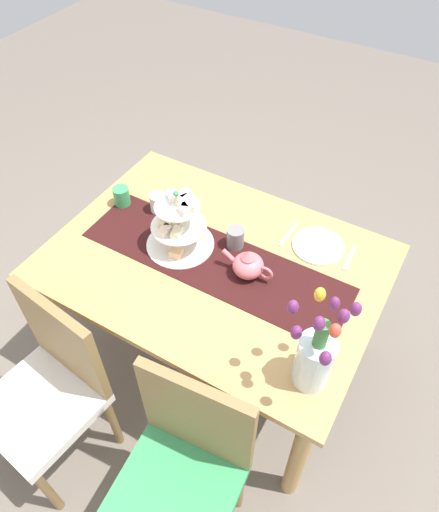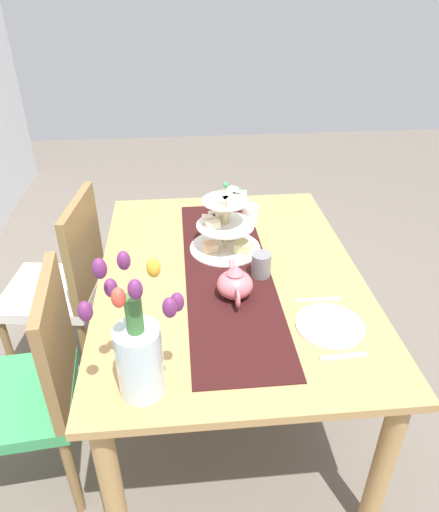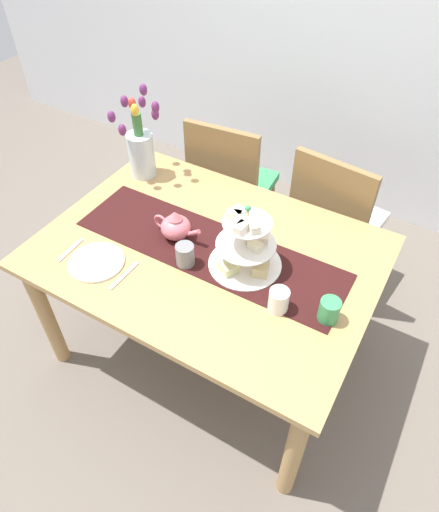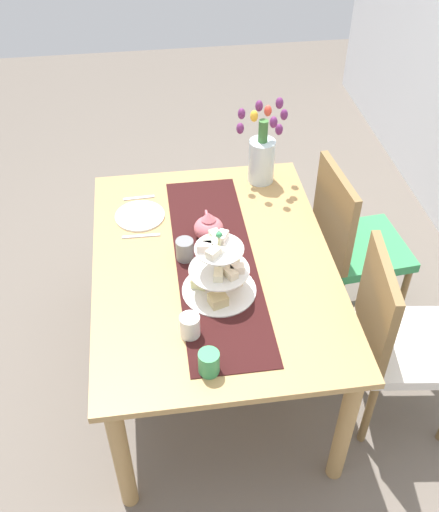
% 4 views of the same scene
% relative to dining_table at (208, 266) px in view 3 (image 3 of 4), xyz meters
% --- Properties ---
extents(ground_plane, '(8.00, 8.00, 0.00)m').
position_rel_dining_table_xyz_m(ground_plane, '(0.00, 0.00, -0.62)').
color(ground_plane, '#6B6056').
extents(dining_table, '(1.41, 1.02, 0.72)m').
position_rel_dining_table_xyz_m(dining_table, '(0.00, 0.00, 0.00)').
color(dining_table, tan).
rests_on(dining_table, ground_plane).
extents(chair_left, '(0.46, 0.46, 0.91)m').
position_rel_dining_table_xyz_m(chair_left, '(-0.31, 0.74, -0.12)').
color(chair_left, olive).
rests_on(chair_left, ground_plane).
extents(chair_right, '(0.47, 0.47, 0.91)m').
position_rel_dining_table_xyz_m(chair_right, '(0.33, 0.74, -0.12)').
color(chair_right, olive).
rests_on(chair_right, ground_plane).
extents(table_runner, '(1.19, 0.33, 0.00)m').
position_rel_dining_table_xyz_m(table_runner, '(0.00, 0.01, 0.10)').
color(table_runner, black).
rests_on(table_runner, dining_table).
extents(tiered_cake_stand, '(0.30, 0.30, 0.30)m').
position_rel_dining_table_xyz_m(tiered_cake_stand, '(0.18, -0.00, 0.21)').
color(tiered_cake_stand, beige).
rests_on(tiered_cake_stand, table_runner).
extents(teapot, '(0.24, 0.13, 0.14)m').
position_rel_dining_table_xyz_m(teapot, '(-0.16, 0.00, 0.16)').
color(teapot, '#D66B75').
rests_on(teapot, table_runner).
extents(tulip_vase, '(0.20, 0.25, 0.45)m').
position_rel_dining_table_xyz_m(tulip_vase, '(-0.57, 0.31, 0.26)').
color(tulip_vase, silver).
rests_on(tulip_vase, dining_table).
extents(dinner_plate_left, '(0.23, 0.23, 0.01)m').
position_rel_dining_table_xyz_m(dinner_plate_left, '(-0.35, -0.30, 0.11)').
color(dinner_plate_left, white).
rests_on(dinner_plate_left, dining_table).
extents(fork_left, '(0.02, 0.15, 0.01)m').
position_rel_dining_table_xyz_m(fork_left, '(-0.50, -0.30, 0.10)').
color(fork_left, silver).
rests_on(fork_left, dining_table).
extents(knife_left, '(0.02, 0.17, 0.01)m').
position_rel_dining_table_xyz_m(knife_left, '(-0.21, -0.30, 0.10)').
color(knife_left, silver).
rests_on(knife_left, dining_table).
extents(mug_grey, '(0.08, 0.08, 0.09)m').
position_rel_dining_table_xyz_m(mug_grey, '(-0.03, -0.12, 0.15)').
color(mug_grey, slate).
rests_on(mug_grey, table_runner).
extents(mug_white_text, '(0.08, 0.08, 0.09)m').
position_rel_dining_table_xyz_m(mug_white_text, '(0.39, -0.14, 0.15)').
color(mug_white_text, white).
rests_on(mug_white_text, dining_table).
extents(mug_orange, '(0.08, 0.08, 0.09)m').
position_rel_dining_table_xyz_m(mug_orange, '(0.57, -0.09, 0.15)').
color(mug_orange, '#389356').
rests_on(mug_orange, dining_table).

